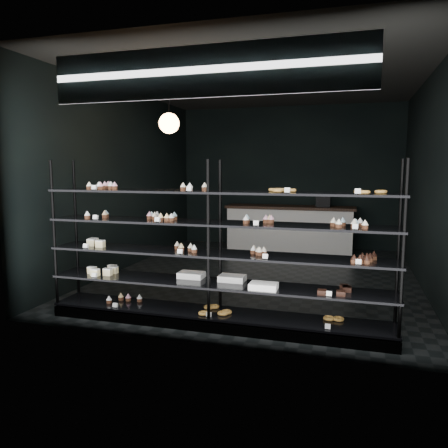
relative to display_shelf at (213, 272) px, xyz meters
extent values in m
cube|color=black|center=(0.06, 2.45, -0.62)|extent=(5.00, 6.00, 0.01)
cube|color=black|center=(0.06, 2.45, 2.57)|extent=(5.00, 6.00, 0.01)
cube|color=black|center=(0.06, 5.45, 0.97)|extent=(5.00, 0.01, 3.20)
cube|color=black|center=(0.06, -0.55, 0.97)|extent=(5.00, 0.01, 3.20)
cube|color=black|center=(-2.44, 2.45, 0.97)|extent=(0.01, 6.00, 3.20)
cube|color=black|center=(2.56, 2.45, 0.97)|extent=(0.01, 6.00, 3.20)
cube|color=black|center=(0.02, 0.00, -0.57)|extent=(4.00, 0.50, 0.12)
cylinder|color=black|center=(-1.95, -0.22, 0.36)|extent=(0.04, 0.04, 1.85)
cylinder|color=black|center=(-1.95, 0.22, 0.36)|extent=(0.04, 0.04, 1.85)
cylinder|color=black|center=(0.02, -0.22, 0.36)|extent=(0.04, 0.04, 1.85)
cylinder|color=black|center=(0.02, 0.22, 0.36)|extent=(0.04, 0.04, 1.85)
cylinder|color=black|center=(1.99, -0.22, 0.36)|extent=(0.04, 0.04, 1.85)
cylinder|color=black|center=(1.99, 0.22, 0.36)|extent=(0.04, 0.04, 1.85)
cube|color=black|center=(0.02, 0.00, -0.48)|extent=(4.00, 0.50, 0.03)
cube|color=black|center=(0.02, 0.00, -0.13)|extent=(4.00, 0.50, 0.02)
cube|color=black|center=(0.02, 0.00, 0.22)|extent=(4.00, 0.50, 0.02)
cube|color=black|center=(0.02, 0.00, 0.57)|extent=(4.00, 0.50, 0.02)
cube|color=black|center=(0.02, 0.00, 0.92)|extent=(4.00, 0.50, 0.02)
cube|color=white|center=(-1.35, -0.18, 0.96)|extent=(0.06, 0.04, 0.06)
cube|color=white|center=(-0.24, -0.18, 0.96)|extent=(0.06, 0.04, 0.06)
cube|color=white|center=(0.88, -0.18, 0.96)|extent=(0.05, 0.04, 0.06)
cube|color=white|center=(1.59, -0.18, 0.96)|extent=(0.06, 0.04, 0.06)
cube|color=white|center=(-1.44, -0.18, 0.61)|extent=(0.06, 0.04, 0.06)
cube|color=white|center=(-0.63, -0.18, 0.61)|extent=(0.05, 0.04, 0.06)
cube|color=white|center=(0.52, -0.18, 0.61)|extent=(0.06, 0.04, 0.06)
cube|color=white|center=(1.49, -0.18, 0.61)|extent=(0.06, 0.04, 0.06)
cube|color=white|center=(-1.53, -0.18, 0.26)|extent=(0.06, 0.04, 0.06)
cube|color=white|center=(-0.34, -0.18, 0.26)|extent=(0.06, 0.04, 0.06)
cube|color=white|center=(0.62, -0.18, 0.26)|extent=(0.05, 0.04, 0.06)
cube|color=white|center=(1.60, -0.18, 0.26)|extent=(0.06, 0.04, 0.06)
cube|color=white|center=(-1.45, -0.18, -0.09)|extent=(0.06, 0.04, 0.06)
cube|color=white|center=(1.34, -0.18, -0.09)|extent=(0.06, 0.04, 0.06)
cube|color=white|center=(-1.17, -0.18, -0.44)|extent=(0.06, 0.04, 0.06)
cube|color=white|center=(0.03, -0.18, -0.44)|extent=(0.06, 0.04, 0.06)
cube|color=white|center=(1.28, -0.18, -0.44)|extent=(0.06, 0.04, 0.06)
cube|color=#0C103F|center=(0.06, -0.47, 2.12)|extent=(3.20, 0.04, 0.45)
cube|color=white|center=(0.06, -0.49, 2.12)|extent=(3.30, 0.02, 0.50)
cylinder|color=black|center=(-1.05, 1.25, 2.26)|extent=(0.01, 0.01, 0.58)
sphere|color=#FFA359|center=(-1.05, 1.25, 1.82)|extent=(0.29, 0.29, 0.29)
cube|color=silver|center=(0.19, 4.95, -0.17)|extent=(2.71, 0.60, 0.92)
cube|color=black|center=(0.19, 4.95, 0.32)|extent=(2.81, 0.65, 0.06)
cube|color=black|center=(0.91, 4.95, 0.48)|extent=(0.30, 0.30, 0.25)
camera|label=1|loc=(1.51, -4.64, 1.19)|focal=35.00mm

